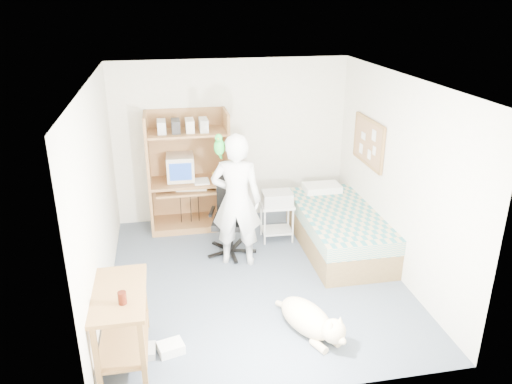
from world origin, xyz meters
The scene contains 21 objects.
floor centered at (0.00, 0.00, 0.00)m, with size 4.00×4.00×0.00m, color #454F5D.
wall_back centered at (0.00, 2.00, 1.25)m, with size 3.60×0.02×2.50m, color silver.
wall_right centered at (1.80, 0.00, 1.25)m, with size 0.02×4.00×2.50m, color silver.
wall_left centered at (-1.80, 0.00, 1.25)m, with size 0.02×4.00×2.50m, color silver.
ceiling centered at (0.00, 0.00, 2.50)m, with size 3.60×4.00×0.02m, color white.
computer_hutch centered at (-0.70, 1.74, 0.82)m, with size 1.20×0.63×1.80m.
bed centered at (1.30, 0.62, 0.29)m, with size 1.02×2.02×0.66m.
side_desk centered at (-1.55, -1.20, 0.49)m, with size 0.50×1.00×0.75m.
corkboard centered at (1.77, 0.90, 1.45)m, with size 0.04×0.94×0.66m.
office_chair centered at (-0.20, 0.78, 0.38)m, with size 0.61×0.61×1.08m.
person centered at (-0.16, 0.47, 0.89)m, with size 0.65×0.43×1.79m, color silver.
parrot centered at (-0.37, 0.49, 1.64)m, with size 0.13×0.23×0.36m.
dog centered at (0.36, -1.20, 0.18)m, with size 0.63×1.02×0.41m.
printer_cart centered at (0.51, 1.03, 0.37)m, with size 0.48×0.39×0.56m.
printer centered at (0.51, 1.03, 0.65)m, with size 0.42×0.32×0.18m, color #AAAAA5.
crt_monitor centered at (-0.82, 1.75, 0.96)m, with size 0.41×0.44×0.38m.
keyboard centered at (-0.68, 1.58, 0.67)m, with size 0.45×0.16×0.03m, color beige.
pencil_cup centered at (-0.32, 1.65, 0.82)m, with size 0.08×0.08×0.12m, color gold.
drink_glass centered at (-1.50, -1.40, 0.81)m, with size 0.08×0.08×0.12m, color #3E130A.
floor_box_a centered at (-1.11, -1.22, 0.05)m, with size 0.25×0.20×0.10m, color white.
floor_box_b centered at (-1.35, -1.22, 0.04)m, with size 0.18×0.22×0.08m, color #B5B5B0.
Camera 1 is at (-1.03, -5.40, 3.38)m, focal length 35.00 mm.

